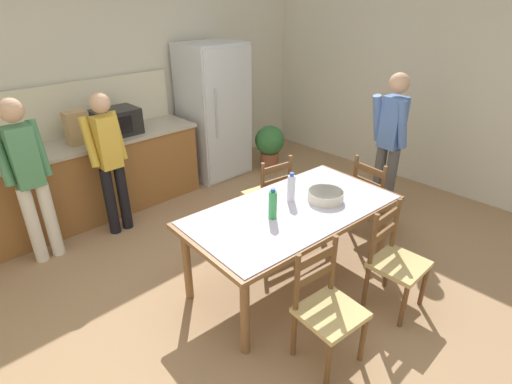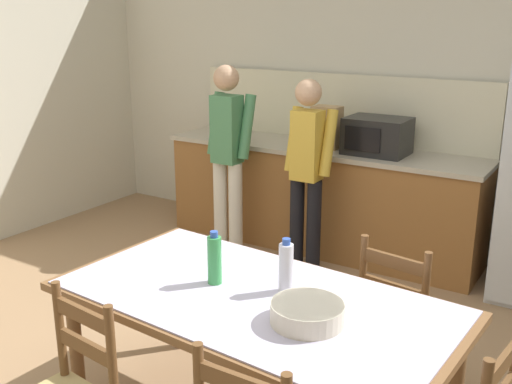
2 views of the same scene
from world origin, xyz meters
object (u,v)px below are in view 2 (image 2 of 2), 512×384
at_px(chair_side_far_right, 402,316).
at_px(person_at_sink, 228,150).
at_px(dining_table, 254,310).
at_px(serving_bowl, 307,312).
at_px(bottle_near_centre, 215,259).
at_px(microwave, 377,136).
at_px(person_at_counter, 307,166).
at_px(paper_bag, 327,127).
at_px(bottle_off_centre, 286,267).

relative_size(chair_side_far_right, person_at_sink, 0.56).
xyz_separation_m(dining_table, serving_bowl, (0.33, -0.10, 0.13)).
bearing_deg(bottle_near_centre, chair_side_far_right, 46.13).
bearing_deg(microwave, person_at_counter, -125.41).
distance_m(paper_bag, bottle_near_centre, 2.51).
bearing_deg(person_at_counter, microwave, -35.41).
bearing_deg(serving_bowl, person_at_counter, 117.64).
bearing_deg(person_at_sink, person_at_counter, -91.50).
relative_size(dining_table, person_at_counter, 1.26).
relative_size(microwave, bottle_near_centre, 1.85).
distance_m(bottle_near_centre, chair_side_far_right, 1.12).
height_order(bottle_near_centre, serving_bowl, bottle_near_centre).
xyz_separation_m(paper_bag, chair_side_far_right, (1.29, -1.68, -0.67)).
xyz_separation_m(chair_side_far_right, person_at_counter, (-1.21, 1.17, 0.44)).
relative_size(dining_table, bottle_near_centre, 7.31).
bearing_deg(paper_bag, person_at_sink, -144.59).
bearing_deg(paper_bag, dining_table, -71.51).
bearing_deg(bottle_off_centre, paper_bag, 111.59).
xyz_separation_m(microwave, person_at_sink, (-1.15, -0.50, -0.16)).
height_order(dining_table, serving_bowl, serving_bowl).
bearing_deg(bottle_off_centre, bottle_near_centre, -163.33).
relative_size(microwave, chair_side_far_right, 0.55).
xyz_separation_m(dining_table, bottle_off_centre, (0.10, 0.12, 0.20)).
xyz_separation_m(bottle_near_centre, bottle_off_centre, (0.34, 0.10, 0.00)).
height_order(dining_table, bottle_off_centre, bottle_off_centre).
distance_m(chair_side_far_right, person_at_counter, 1.74).
bearing_deg(bottle_near_centre, dining_table, -3.60).
xyz_separation_m(paper_bag, person_at_counter, (0.09, -0.51, -0.23)).
height_order(chair_side_far_right, person_at_sink, person_at_sink).
distance_m(serving_bowl, person_at_counter, 2.29).
xyz_separation_m(paper_bag, person_at_sink, (-0.69, -0.49, -0.19)).
height_order(bottle_near_centre, bottle_off_centre, same).
relative_size(bottle_off_centre, serving_bowl, 0.84).
bearing_deg(paper_bag, bottle_near_centre, -76.61).
bearing_deg(serving_bowl, bottle_off_centre, 136.80).
xyz_separation_m(bottle_near_centre, person_at_sink, (-1.27, 1.94, 0.04)).
bearing_deg(chair_side_far_right, bottle_near_centre, 54.60).
xyz_separation_m(serving_bowl, person_at_counter, (-1.06, 2.03, 0.07)).
height_order(paper_bag, dining_table, paper_bag).
bearing_deg(bottle_near_centre, person_at_sink, 123.24).
height_order(bottle_near_centre, person_at_counter, person_at_counter).
distance_m(microwave, bottle_near_centre, 2.45).
xyz_separation_m(bottle_near_centre, chair_side_far_right, (0.72, 0.74, -0.44)).
bearing_deg(person_at_counter, bottle_off_centre, -155.29).
distance_m(microwave, serving_bowl, 2.65).
relative_size(paper_bag, serving_bowl, 1.12).
height_order(microwave, bottle_off_centre, microwave).
relative_size(paper_bag, person_at_counter, 0.23).
height_order(paper_bag, person_at_sink, person_at_sink).
relative_size(paper_bag, dining_table, 0.18).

